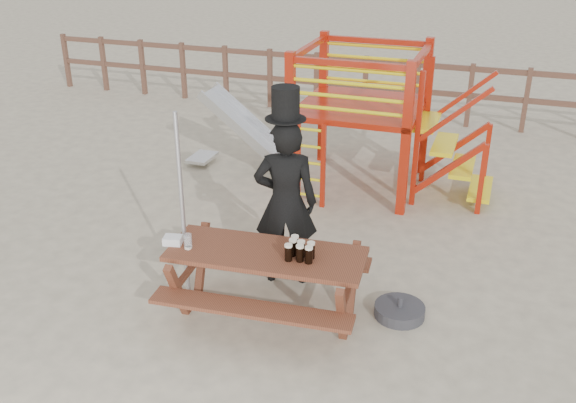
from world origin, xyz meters
The scene contains 10 objects.
ground centered at (0.00, 0.00, 0.00)m, with size 60.00×60.00×0.00m, color #C3B597.
back_fence centered at (0.00, 7.00, 0.74)m, with size 15.09×0.09×1.20m.
playground_fort centered at (0.12, 3.58, 1.07)m, with size 4.71×1.84×2.10m.
picnic_table centered at (0.15, -0.06, 0.47)m, with size 2.05×1.50×0.75m.
man_with_hat centered at (0.08, 0.69, 0.99)m, with size 0.78×0.62×2.21m.
metal_pole centered at (-0.75, -0.07, 1.05)m, with size 0.05×0.05×2.09m, color #B2B2B7.
parasol_base centered at (1.43, 0.39, 0.06)m, with size 0.52×0.52×0.22m.
paper_bag centered at (-0.80, -0.22, 0.79)m, with size 0.18×0.14×0.08m, color white.
stout_pints centered at (0.49, -0.07, 0.84)m, with size 0.27×0.26×0.17m.
empty_glasses centered at (-0.61, -0.25, 0.82)m, with size 0.08×0.09×0.15m.
Camera 1 is at (2.17, -5.18, 3.85)m, focal length 40.00 mm.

